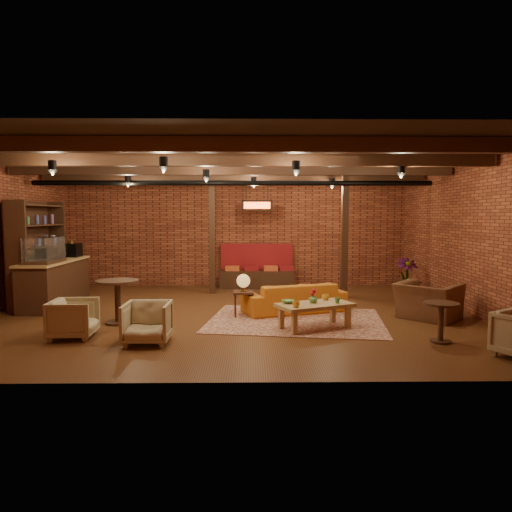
{
  "coord_description": "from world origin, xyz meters",
  "views": [
    {
      "loc": [
        0.39,
        -9.49,
        2.05
      ],
      "look_at": [
        0.53,
        0.2,
        1.21
      ],
      "focal_mm": 32.0,
      "sensor_mm": 36.0,
      "label": 1
    }
  ],
  "objects_px": {
    "round_table_left": "(118,294)",
    "plant_tall": "(407,239)",
    "sofa": "(294,298)",
    "armchair_right": "(428,295)",
    "armchair_a": "(73,317)",
    "round_table_right": "(441,316)",
    "armchair_b": "(147,321)",
    "side_table_lamp": "(243,284)",
    "side_table_book": "(408,282)",
    "coffee_table": "(314,306)"
  },
  "relations": [
    {
      "from": "armchair_b",
      "to": "round_table_left",
      "type": "bearing_deg",
      "value": 121.93
    },
    {
      "from": "coffee_table",
      "to": "side_table_book",
      "type": "bearing_deg",
      "value": 44.67
    },
    {
      "from": "round_table_right",
      "to": "armchair_b",
      "type": "bearing_deg",
      "value": 179.77
    },
    {
      "from": "side_table_book",
      "to": "side_table_lamp",
      "type": "bearing_deg",
      "value": -158.56
    },
    {
      "from": "armchair_b",
      "to": "armchair_right",
      "type": "bearing_deg",
      "value": 17.25
    },
    {
      "from": "coffee_table",
      "to": "armchair_right",
      "type": "relative_size",
      "value": 1.36
    },
    {
      "from": "armchair_b",
      "to": "sofa",
      "type": "bearing_deg",
      "value": 41.72
    },
    {
      "from": "armchair_b",
      "to": "armchair_a",
      "type": "bearing_deg",
      "value": 164.84
    },
    {
      "from": "armchair_a",
      "to": "coffee_table",
      "type": "bearing_deg",
      "value": -85.4
    },
    {
      "from": "armchair_a",
      "to": "round_table_right",
      "type": "xyz_separation_m",
      "value": [
        6.1,
        -0.37,
        0.07
      ]
    },
    {
      "from": "plant_tall",
      "to": "armchair_a",
      "type": "bearing_deg",
      "value": -150.89
    },
    {
      "from": "armchair_a",
      "to": "armchair_b",
      "type": "distance_m",
      "value": 1.36
    },
    {
      "from": "armchair_a",
      "to": "side_table_book",
      "type": "relative_size",
      "value": 1.36
    },
    {
      "from": "coffee_table",
      "to": "round_table_left",
      "type": "xyz_separation_m",
      "value": [
        -3.7,
        0.44,
        0.15
      ]
    },
    {
      "from": "armchair_a",
      "to": "round_table_right",
      "type": "bearing_deg",
      "value": -96.72
    },
    {
      "from": "sofa",
      "to": "coffee_table",
      "type": "xyz_separation_m",
      "value": [
        0.22,
        -1.44,
        0.1
      ]
    },
    {
      "from": "round_table_right",
      "to": "plant_tall",
      "type": "bearing_deg",
      "value": 78.19
    },
    {
      "from": "coffee_table",
      "to": "armchair_a",
      "type": "bearing_deg",
      "value": -172.12
    },
    {
      "from": "armchair_right",
      "to": "round_table_left",
      "type": "bearing_deg",
      "value": 47.57
    },
    {
      "from": "side_table_lamp",
      "to": "coffee_table",
      "type": "bearing_deg",
      "value": -39.42
    },
    {
      "from": "side_table_lamp",
      "to": "armchair_b",
      "type": "distance_m",
      "value": 2.53
    },
    {
      "from": "side_table_lamp",
      "to": "armchair_right",
      "type": "height_order",
      "value": "armchair_right"
    },
    {
      "from": "armchair_right",
      "to": "armchair_b",
      "type": "bearing_deg",
      "value": 62.41
    },
    {
      "from": "armchair_right",
      "to": "side_table_book",
      "type": "bearing_deg",
      "value": -53.04
    },
    {
      "from": "side_table_book",
      "to": "round_table_right",
      "type": "distance_m",
      "value": 3.64
    },
    {
      "from": "coffee_table",
      "to": "armchair_b",
      "type": "bearing_deg",
      "value": -161.97
    },
    {
      "from": "armchair_a",
      "to": "armchair_right",
      "type": "relative_size",
      "value": 0.65
    },
    {
      "from": "side_table_lamp",
      "to": "armchair_right",
      "type": "distance_m",
      "value": 3.72
    },
    {
      "from": "round_table_left",
      "to": "plant_tall",
      "type": "relative_size",
      "value": 0.28
    },
    {
      "from": "coffee_table",
      "to": "side_table_book",
      "type": "height_order",
      "value": "coffee_table"
    },
    {
      "from": "armchair_a",
      "to": "armchair_right",
      "type": "xyz_separation_m",
      "value": [
        6.55,
        1.31,
        0.12
      ]
    },
    {
      "from": "side_table_lamp",
      "to": "armchair_a",
      "type": "bearing_deg",
      "value": -150.03
    },
    {
      "from": "round_table_left",
      "to": "armchair_a",
      "type": "height_order",
      "value": "round_table_left"
    },
    {
      "from": "armchair_a",
      "to": "plant_tall",
      "type": "xyz_separation_m",
      "value": [
        6.99,
        3.89,
        1.12
      ]
    },
    {
      "from": "coffee_table",
      "to": "armchair_a",
      "type": "height_order",
      "value": "armchair_a"
    },
    {
      "from": "coffee_table",
      "to": "armchair_a",
      "type": "relative_size",
      "value": 2.08
    },
    {
      "from": "sofa",
      "to": "armchair_b",
      "type": "relative_size",
      "value": 2.91
    },
    {
      "from": "armchair_a",
      "to": "side_table_lamp",
      "type": "bearing_deg",
      "value": -63.3
    },
    {
      "from": "armchair_right",
      "to": "round_table_right",
      "type": "xyz_separation_m",
      "value": [
        -0.45,
        -1.68,
        -0.05
      ]
    },
    {
      "from": "sofa",
      "to": "side_table_lamp",
      "type": "distance_m",
      "value": 1.19
    },
    {
      "from": "sofa",
      "to": "coffee_table",
      "type": "bearing_deg",
      "value": 80.17
    },
    {
      "from": "armchair_b",
      "to": "side_table_lamp",
      "type": "bearing_deg",
      "value": 52.06
    },
    {
      "from": "round_table_left",
      "to": "side_table_book",
      "type": "bearing_deg",
      "value": 18.95
    },
    {
      "from": "round_table_left",
      "to": "plant_tall",
      "type": "height_order",
      "value": "plant_tall"
    },
    {
      "from": "side_table_lamp",
      "to": "round_table_left",
      "type": "bearing_deg",
      "value": -165.33
    },
    {
      "from": "coffee_table",
      "to": "armchair_right",
      "type": "bearing_deg",
      "value": 17.16
    },
    {
      "from": "sofa",
      "to": "armchair_right",
      "type": "bearing_deg",
      "value": 146.46
    },
    {
      "from": "sofa",
      "to": "round_table_right",
      "type": "relative_size",
      "value": 3.29
    },
    {
      "from": "armchair_right",
      "to": "coffee_table",
      "type": "bearing_deg",
      "value": 61.94
    },
    {
      "from": "round_table_left",
      "to": "plant_tall",
      "type": "xyz_separation_m",
      "value": [
        6.53,
        2.87,
        0.91
      ]
    }
  ]
}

